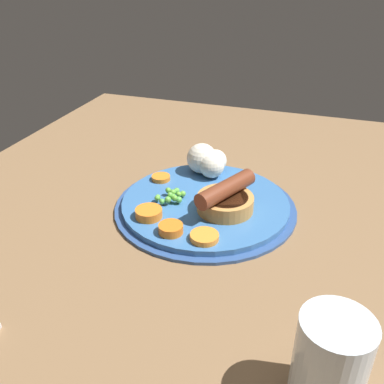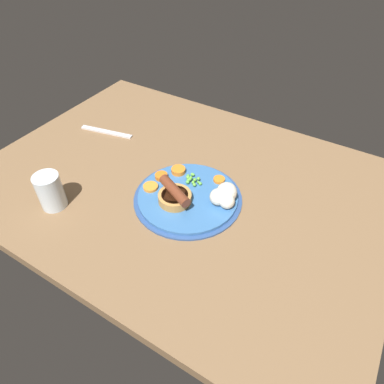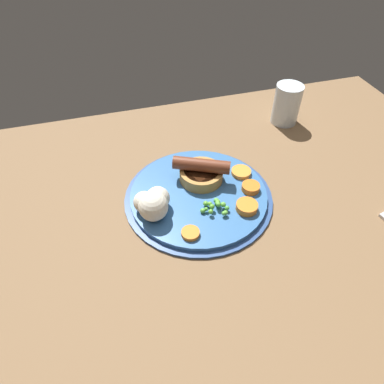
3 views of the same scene
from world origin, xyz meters
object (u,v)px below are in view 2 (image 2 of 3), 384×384
carrot_slice_3 (161,176)px  carrot_slice_4 (178,170)px  sausage_pudding (175,195)px  fork (107,132)px  cauliflower_floret (224,196)px  carrot_slice_1 (219,180)px  pea_pile (193,180)px  drinking_glass (50,191)px  dinner_plate (188,197)px  carrot_slice_0 (151,187)px

carrot_slice_3 → carrot_slice_4: 5.14cm
sausage_pudding → fork: (-37.33, 16.01, -2.99)cm
cauliflower_floret → carrot_slice_1: size_ratio=2.21×
pea_pile → drinking_glass: bearing=-137.0°
dinner_plate → cauliflower_floret: 9.93cm
dinner_plate → carrot_slice_4: carrot_slice_4 is taller
dinner_plate → carrot_slice_0: bearing=-163.8°
sausage_pudding → cauliflower_floret: 12.26cm
cauliflower_floret → fork: (-48.03, 10.04, -3.43)cm
carrot_slice_0 → fork: 33.02cm
cauliflower_floret → fork: bearing=168.2°
cauliflower_floret → dinner_plate: bearing=-164.9°
dinner_plate → carrot_slice_4: bearing=137.7°
sausage_pudding → carrot_slice_3: sausage_pudding is taller
sausage_pudding → carrot_slice_4: size_ratio=2.78×
carrot_slice_0 → fork: size_ratio=0.22×
carrot_slice_4 → drinking_glass: bearing=-128.7°
carrot_slice_1 → fork: carrot_slice_1 is taller
pea_pile → carrot_slice_0: (-8.19, -7.82, -0.44)cm
dinner_plate → drinking_glass: drinking_glass is taller
cauliflower_floret → fork: size_ratio=0.38×
sausage_pudding → carrot_slice_4: bearing=144.1°
dinner_plate → carrot_slice_4: size_ratio=7.17×
sausage_pudding → carrot_slice_1: sausage_pudding is taller
carrot_slice_0 → pea_pile: bearing=43.7°
carrot_slice_4 → fork: (-31.90, 6.09, -1.75)cm
drinking_glass → carrot_slice_4: bearing=51.3°
sausage_pudding → carrot_slice_3: bearing=171.1°
pea_pile → carrot_slice_4: (-5.50, 1.41, -0.20)cm
sausage_pudding → carrot_slice_3: size_ratio=3.19×
sausage_pudding → cauliflower_floret: (10.69, 5.97, 0.44)cm
dinner_plate → pea_pile: (-1.54, 4.99, 1.68)cm
carrot_slice_0 → carrot_slice_4: (2.69, 9.23, 0.24)cm
cauliflower_floret → carrot_slice_4: size_ratio=1.75×
carrot_slice_1 → carrot_slice_3: carrot_slice_3 is taller
pea_pile → carrot_slice_3: bearing=-159.7°
cauliflower_floret → drinking_glass: bearing=-149.3°
cauliflower_floret → drinking_glass: drinking_glass is taller
carrot_slice_0 → carrot_slice_1: same height
cauliflower_floret → carrot_slice_0: (-18.81, -5.28, -1.92)cm
sausage_pudding → carrot_slice_1: size_ratio=3.50×
fork → drinking_glass: size_ratio=1.91×
carrot_slice_3 → fork: size_ratio=0.19×
pea_pile → carrot_slice_1: 7.09cm
dinner_plate → fork: dinner_plate is taller
pea_pile → carrot_slice_1: size_ratio=1.66×
carrot_slice_0 → carrot_slice_1: (13.93, 11.95, -0.03)cm
pea_pile → fork: 38.20cm
carrot_slice_0 → dinner_plate: bearing=16.2°
pea_pile → carrot_slice_1: pea_pile is taller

